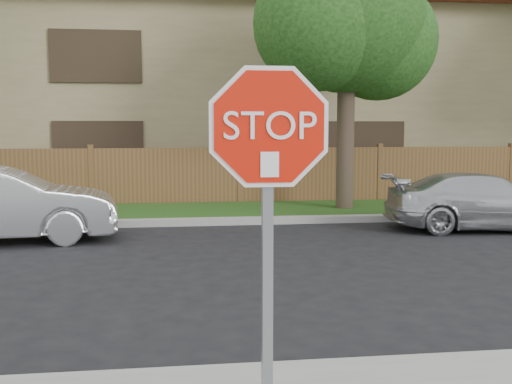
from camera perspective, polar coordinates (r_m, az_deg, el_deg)
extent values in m
plane|color=black|center=(5.71, 10.89, -16.05)|extent=(90.00, 90.00, 0.00)
cube|color=gray|center=(13.43, -0.09, -2.74)|extent=(70.00, 0.30, 0.15)
cube|color=#1E4714|center=(15.05, -0.90, -1.84)|extent=(70.00, 3.00, 0.12)
cube|color=brown|center=(16.55, -1.54, 1.46)|extent=(70.00, 0.12, 1.60)
cube|color=#91805A|center=(22.09, -3.07, 8.33)|extent=(34.00, 8.00, 6.00)
cube|color=brown|center=(22.46, -3.12, 16.65)|extent=(35.20, 9.20, 0.50)
cylinder|color=#382B21|center=(15.30, 8.52, 5.36)|extent=(0.44, 0.44, 3.92)
sphere|color=#133811|center=(15.55, 8.69, 16.26)|extent=(3.80, 3.80, 3.80)
sphere|color=#133811|center=(16.01, 11.54, 13.89)|extent=(3.00, 3.00, 3.00)
sphere|color=#133811|center=(14.92, 6.05, 15.64)|extent=(3.20, 3.20, 3.20)
cube|color=gray|center=(3.73, 1.08, -7.77)|extent=(0.06, 0.06, 2.30)
cylinder|color=white|center=(3.55, 1.26, 6.20)|extent=(1.01, 0.02, 1.01)
cylinder|color=red|center=(3.54, 1.29, 6.20)|extent=(0.93, 0.02, 0.93)
cube|color=white|center=(3.53, 1.32, 2.63)|extent=(0.11, 0.00, 0.15)
imported|color=silver|center=(13.51, 20.91, -0.86)|extent=(4.27, 2.10, 1.19)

